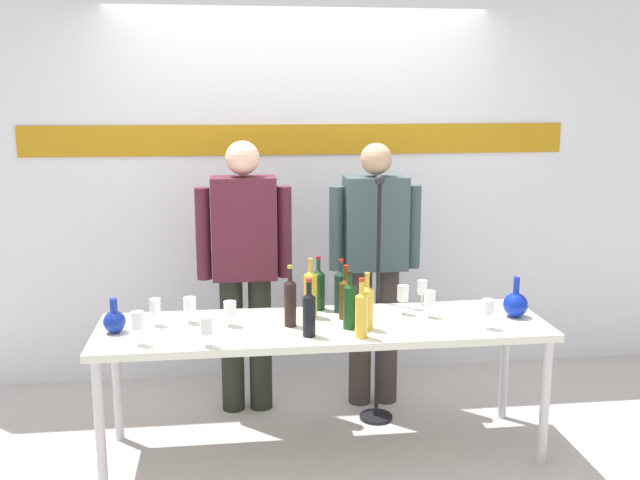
# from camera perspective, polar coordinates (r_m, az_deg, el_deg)

# --- Properties ---
(ground_plane) EXTENTS (10.00, 10.00, 0.00)m
(ground_plane) POSITION_cam_1_polar(r_m,az_deg,el_deg) (4.22, 0.27, -16.16)
(ground_plane) COLOR #B9B1AD
(back_wall) EXTENTS (5.22, 0.11, 3.00)m
(back_wall) POSITION_cam_1_polar(r_m,az_deg,el_deg) (4.99, -1.59, 6.25)
(back_wall) COLOR white
(back_wall) RESTS_ON ground
(display_table) EXTENTS (2.40, 0.67, 0.74)m
(display_table) POSITION_cam_1_polar(r_m,az_deg,el_deg) (3.95, 0.28, -7.35)
(display_table) COLOR silver
(display_table) RESTS_ON ground
(decanter_blue_left) EXTENTS (0.12, 0.12, 0.18)m
(decanter_blue_left) POSITION_cam_1_polar(r_m,az_deg,el_deg) (3.92, -15.78, -6.10)
(decanter_blue_left) COLOR navy
(decanter_blue_left) RESTS_ON display_table
(decanter_blue_right) EXTENTS (0.14, 0.14, 0.23)m
(decanter_blue_right) POSITION_cam_1_polar(r_m,az_deg,el_deg) (4.17, 15.04, -4.86)
(decanter_blue_right) COLOR #0F28B0
(decanter_blue_right) RESTS_ON display_table
(presenter_left) EXTENTS (0.58, 0.22, 1.68)m
(presenter_left) POSITION_cam_1_polar(r_m,az_deg,el_deg) (4.44, -5.92, -1.66)
(presenter_left) COLOR black
(presenter_left) RESTS_ON ground
(presenter_right) EXTENTS (0.57, 0.22, 1.66)m
(presenter_right) POSITION_cam_1_polar(r_m,az_deg,el_deg) (4.53, 4.30, -1.53)
(presenter_right) COLOR #39302D
(presenter_right) RESTS_ON ground
(wine_bottle_0) EXTENTS (0.07, 0.07, 0.30)m
(wine_bottle_0) POSITION_cam_1_polar(r_m,az_deg,el_deg) (3.70, -0.86, -5.67)
(wine_bottle_0) COLOR black
(wine_bottle_0) RESTS_ON display_table
(wine_bottle_1) EXTENTS (0.07, 0.07, 0.30)m
(wine_bottle_1) POSITION_cam_1_polar(r_m,az_deg,el_deg) (3.82, 3.68, -5.15)
(wine_bottle_1) COLOR gold
(wine_bottle_1) RESTS_ON display_table
(wine_bottle_2) EXTENTS (0.07, 0.07, 0.30)m
(wine_bottle_2) POSITION_cam_1_polar(r_m,az_deg,el_deg) (3.98, 2.01, -4.48)
(wine_bottle_2) COLOR #512B0E
(wine_bottle_2) RESTS_ON display_table
(wine_bottle_3) EXTENTS (0.06, 0.06, 0.33)m
(wine_bottle_3) POSITION_cam_1_polar(r_m,az_deg,el_deg) (3.86, -2.34, -4.77)
(wine_bottle_3) COLOR black
(wine_bottle_3) RESTS_ON display_table
(wine_bottle_4) EXTENTS (0.07, 0.07, 0.31)m
(wine_bottle_4) POSITION_cam_1_polar(r_m,az_deg,el_deg) (3.69, 3.27, -5.67)
(wine_bottle_4) COLOR gold
(wine_bottle_4) RESTS_ON display_table
(wine_bottle_5) EXTENTS (0.08, 0.08, 0.33)m
(wine_bottle_5) POSITION_cam_1_polar(r_m,az_deg,el_deg) (4.01, -0.76, -4.09)
(wine_bottle_5) COLOR gold
(wine_bottle_5) RESTS_ON display_table
(wine_bottle_6) EXTENTS (0.07, 0.07, 0.31)m
(wine_bottle_6) POSITION_cam_1_polar(r_m,az_deg,el_deg) (3.82, 2.31, -5.03)
(wine_bottle_6) COLOR #143F18
(wine_bottle_6) RESTS_ON display_table
(wine_bottle_7) EXTENTS (0.07, 0.07, 0.30)m
(wine_bottle_7) POSITION_cam_1_polar(r_m,az_deg,el_deg) (4.10, 1.64, -3.92)
(wine_bottle_7) COLOR #113027
(wine_bottle_7) RESTS_ON display_table
(wine_bottle_8) EXTENTS (0.07, 0.07, 0.31)m
(wine_bottle_8) POSITION_cam_1_polar(r_m,az_deg,el_deg) (4.15, -0.12, -3.76)
(wine_bottle_8) COLOR #153A1D
(wine_bottle_8) RESTS_ON display_table
(wine_glass_left_0) EXTENTS (0.07, 0.07, 0.14)m
(wine_glass_left_0) POSITION_cam_1_polar(r_m,az_deg,el_deg) (3.98, -10.14, -5.06)
(wine_glass_left_0) COLOR white
(wine_glass_left_0) RESTS_ON display_table
(wine_glass_left_1) EXTENTS (0.06, 0.06, 0.15)m
(wine_glass_left_1) POSITION_cam_1_polar(r_m,az_deg,el_deg) (3.97, -12.77, -5.10)
(wine_glass_left_1) COLOR white
(wine_glass_left_1) RESTS_ON display_table
(wine_glass_left_2) EXTENTS (0.06, 0.06, 0.17)m
(wine_glass_left_2) POSITION_cam_1_polar(r_m,az_deg,el_deg) (3.69, -14.06, -6.18)
(wine_glass_left_2) COLOR white
(wine_glass_left_2) RESTS_ON display_table
(wine_glass_left_3) EXTENTS (0.07, 0.07, 0.15)m
(wine_glass_left_3) POSITION_cam_1_polar(r_m,az_deg,el_deg) (3.60, -8.86, -6.67)
(wine_glass_left_3) COLOR white
(wine_glass_left_3) RESTS_ON display_table
(wine_glass_left_4) EXTENTS (0.07, 0.07, 0.13)m
(wine_glass_left_4) POSITION_cam_1_polar(r_m,az_deg,el_deg) (3.90, -7.06, -5.32)
(wine_glass_left_4) COLOR white
(wine_glass_left_4) RESTS_ON display_table
(wine_glass_right_0) EXTENTS (0.06, 0.06, 0.16)m
(wine_glass_right_0) POSITION_cam_1_polar(r_m,az_deg,el_deg) (4.09, 6.50, -4.19)
(wine_glass_right_0) COLOR white
(wine_glass_right_0) RESTS_ON display_table
(wine_glass_right_1) EXTENTS (0.06, 0.06, 0.15)m
(wine_glass_right_1) POSITION_cam_1_polar(r_m,az_deg,el_deg) (4.06, 8.56, -4.62)
(wine_glass_right_1) COLOR white
(wine_glass_right_1) RESTS_ON display_table
(wine_glass_right_2) EXTENTS (0.06, 0.06, 0.15)m
(wine_glass_right_2) POSITION_cam_1_polar(r_m,az_deg,el_deg) (4.28, 8.00, -3.73)
(wine_glass_right_2) COLOR white
(wine_glass_right_2) RESTS_ON display_table
(wine_glass_right_3) EXTENTS (0.06, 0.06, 0.16)m
(wine_glass_right_3) POSITION_cam_1_polar(r_m,az_deg,el_deg) (3.92, 12.99, -5.17)
(wine_glass_right_3) COLOR white
(wine_glass_right_3) RESTS_ON display_table
(microphone_stand) EXTENTS (0.20, 0.20, 1.49)m
(microphone_stand) POSITION_cam_1_polar(r_m,az_deg,el_deg) (4.41, 4.49, -7.87)
(microphone_stand) COLOR black
(microphone_stand) RESTS_ON ground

